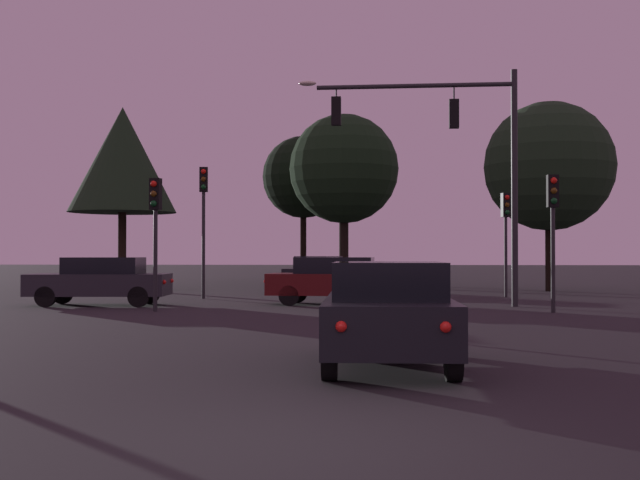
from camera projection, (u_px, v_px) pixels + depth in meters
ground_plane at (356, 296)px, 31.18m from camera, size 168.00×168.00×0.00m
traffic_signal_mast_arm at (453, 142)px, 25.00m from camera, size 6.83×0.49×7.35m
traffic_light_corner_left at (553, 214)px, 22.22m from camera, size 0.31×0.35×3.83m
traffic_light_corner_right at (204, 206)px, 29.11m from camera, size 0.34×0.37×4.78m
traffic_light_median at (155, 216)px, 22.76m from camera, size 0.33×0.37×3.78m
traffic_light_far_side at (506, 223)px, 30.05m from camera, size 0.35×0.38×3.91m
car_nearside_lane at (388, 312)px, 11.58m from camera, size 1.84×4.08×1.52m
car_crossing_left at (338, 280)px, 25.66m from camera, size 4.70×2.08×1.52m
car_crossing_right at (101, 280)px, 25.27m from camera, size 4.47×2.08×1.52m
car_far_lane at (318, 273)px, 35.05m from camera, size 2.80×4.41×1.52m
tree_behind_sign at (123, 160)px, 36.23m from camera, size 4.83×4.83×8.27m
tree_left_far at (549, 166)px, 34.87m from camera, size 5.62×5.62×8.25m
tree_center_horizon at (303, 177)px, 47.32m from camera, size 4.84×4.84×8.58m
tree_right_cluster at (344, 169)px, 41.53m from camera, size 5.67×5.67×8.87m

